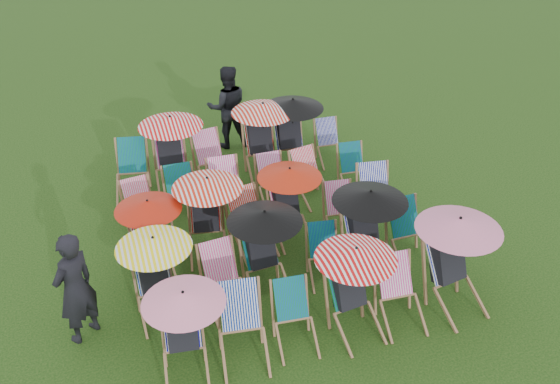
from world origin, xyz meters
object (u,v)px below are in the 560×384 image
object	(u,v)px
deckchair_29	(330,143)
person_left	(75,288)
deckchair_0	(184,333)
deckchair_5	(456,262)
person_rear	(228,107)

from	to	relation	value
deckchair_29	person_left	distance (m)	6.24
deckchair_0	person_left	size ratio (longest dim) A/B	0.73
deckchair_5	deckchair_29	world-z (taller)	deckchair_5
deckchair_5	deckchair_29	distance (m)	4.57
deckchair_0	person_rear	distance (m)	6.28
deckchair_5	person_left	distance (m)	5.30
deckchair_29	person_left	xyz separation A→B (m)	(-5.15, -3.50, 0.46)
person_rear	deckchair_0	bearing A→B (deg)	76.17
deckchair_0	deckchair_29	size ratio (longest dim) A/B	1.55
deckchair_29	person_left	size ratio (longest dim) A/B	0.47
person_left	person_rear	xyz separation A→B (m)	(3.35, 4.83, 0.03)
deckchair_5	person_left	size ratio (longest dim) A/B	0.84
deckchair_0	deckchair_29	world-z (taller)	deckchair_0
deckchair_5	deckchair_29	xyz separation A→B (m)	(-0.05, 4.56, -0.36)
deckchair_5	person_rear	size ratio (longest dim) A/B	0.81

